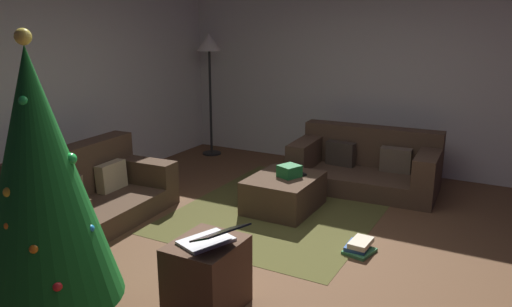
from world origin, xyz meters
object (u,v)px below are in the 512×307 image
(couch_right, at_px, (366,165))
(tv_remote, at_px, (301,173))
(side_table, at_px, (207,276))
(book_stack, at_px, (359,247))
(gift_box, at_px, (289,171))
(ottoman, at_px, (284,193))
(christmas_tree, at_px, (40,179))
(corner_lamp, at_px, (209,52))
(couch_left, at_px, (92,193))
(laptop, at_px, (211,238))

(couch_right, xyz_separation_m, tv_remote, (-0.98, 0.44, 0.10))
(side_table, height_order, book_stack, side_table)
(gift_box, bearing_deg, ottoman, 118.48)
(christmas_tree, bearing_deg, couch_right, -14.87)
(gift_box, xyz_separation_m, corner_lamp, (1.50, 2.01, 1.11))
(couch_left, bearing_deg, ottoman, 123.15)
(christmas_tree, bearing_deg, couch_left, 38.84)
(couch_right, distance_m, side_table, 3.16)
(christmas_tree, bearing_deg, gift_box, -10.44)
(laptop, bearing_deg, christmas_tree, 125.23)
(couch_left, bearing_deg, laptop, 64.27)
(book_stack, bearing_deg, christmas_tree, 143.80)
(gift_box, height_order, corner_lamp, corner_lamp)
(gift_box, distance_m, tv_remote, 0.17)
(ottoman, bearing_deg, gift_box, -61.52)
(gift_box, distance_m, book_stack, 1.24)
(side_table, bearing_deg, gift_box, 8.87)
(side_table, bearing_deg, couch_right, -3.59)
(gift_box, bearing_deg, tv_remote, -26.27)
(couch_left, height_order, christmas_tree, christmas_tree)
(tv_remote, relative_size, laptop, 0.32)
(tv_remote, bearing_deg, side_table, -142.14)
(couch_right, xyz_separation_m, book_stack, (-1.76, -0.48, -0.22))
(gift_box, bearing_deg, christmas_tree, 169.56)
(side_table, distance_m, book_stack, 1.56)
(ottoman, height_order, book_stack, ottoman)
(tv_remote, bearing_deg, ottoman, 176.39)
(tv_remote, relative_size, book_stack, 0.51)
(couch_right, xyz_separation_m, corner_lamp, (0.38, 2.52, 1.26))
(ottoman, distance_m, corner_lamp, 2.83)
(couch_left, distance_m, gift_box, 2.06)
(book_stack, bearing_deg, couch_left, 102.29)
(christmas_tree, distance_m, book_stack, 2.69)
(laptop, bearing_deg, book_stack, -23.52)
(christmas_tree, height_order, laptop, christmas_tree)
(couch_left, bearing_deg, corner_lamp, -176.09)
(tv_remote, relative_size, corner_lamp, 0.09)
(couch_left, height_order, tv_remote, couch_left)
(couch_left, xyz_separation_m, corner_lamp, (2.72, 0.35, 1.26))
(couch_right, height_order, gift_box, couch_right)
(book_stack, height_order, corner_lamp, corner_lamp)
(side_table, bearing_deg, corner_lamp, 33.30)
(tv_remote, distance_m, laptop, 2.23)
(tv_remote, height_order, side_table, side_table)
(couch_right, height_order, corner_lamp, corner_lamp)
(ottoman, height_order, gift_box, gift_box)
(couch_right, distance_m, gift_box, 1.25)
(couch_left, bearing_deg, gift_box, 122.94)
(tv_remote, height_order, book_stack, tv_remote)
(couch_right, distance_m, laptop, 3.19)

